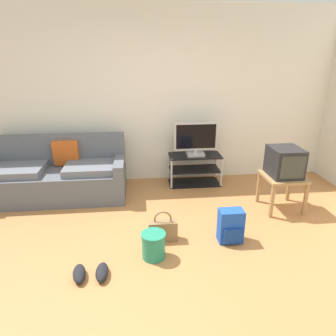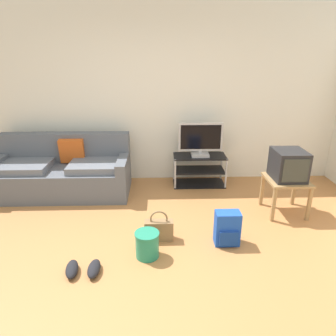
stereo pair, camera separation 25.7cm
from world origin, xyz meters
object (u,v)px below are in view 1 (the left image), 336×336
at_px(couch, 58,175).
at_px(backpack, 231,226).
at_px(cleaning_bucket, 154,245).
at_px(crt_tv, 285,162).
at_px(handbag, 163,230).
at_px(tv_stand, 194,169).
at_px(flat_tv, 196,139).
at_px(side_table, 283,181).
at_px(sneakers_pair, 91,273).

distance_m(couch, backpack, 2.61).
relative_size(couch, cleaning_bucket, 7.02).
height_order(crt_tv, handbag, crt_tv).
height_order(couch, tv_stand, couch).
distance_m(tv_stand, cleaning_bucket, 2.02).
bearing_deg(backpack, tv_stand, 91.25).
bearing_deg(flat_tv, crt_tv, -42.96).
relative_size(side_table, handbag, 1.39).
xyz_separation_m(tv_stand, crt_tv, (1.00, -0.96, 0.42)).
bearing_deg(handbag, flat_tv, 67.14).
bearing_deg(flat_tv, cleaning_bucket, -112.74).
distance_m(flat_tv, backpack, 1.74).
distance_m(backpack, sneakers_pair, 1.55).
height_order(handbag, sneakers_pair, handbag).
xyz_separation_m(tv_stand, handbag, (-0.65, -1.57, -0.11)).
bearing_deg(couch, backpack, -33.17).
distance_m(tv_stand, sneakers_pair, 2.53).
height_order(couch, cleaning_bucket, couch).
bearing_deg(cleaning_bucket, couch, 128.75).
height_order(crt_tv, sneakers_pair, crt_tv).
xyz_separation_m(side_table, handbag, (-1.65, -0.59, -0.27)).
bearing_deg(handbag, cleaning_bucket, -112.09).
relative_size(flat_tv, backpack, 1.76).
bearing_deg(cleaning_bucket, handbag, 67.91).
relative_size(cleaning_bucket, sneakers_pair, 0.80).
bearing_deg(cleaning_bucket, backpack, 13.20).
xyz_separation_m(flat_tv, side_table, (1.00, -0.95, -0.35)).
distance_m(flat_tv, side_table, 1.42).
bearing_deg(handbag, couch, 137.16).
bearing_deg(crt_tv, flat_tv, 137.04).
relative_size(flat_tv, cleaning_bucket, 2.42).
xyz_separation_m(cleaning_bucket, sneakers_pair, (-0.61, -0.24, -0.10)).
relative_size(couch, backpack, 5.09).
distance_m(couch, side_table, 3.17).
bearing_deg(cleaning_bucket, side_table, 26.79).
bearing_deg(couch, handbag, -42.84).
distance_m(couch, cleaning_bucket, 2.09).
distance_m(side_table, sneakers_pair, 2.67).
bearing_deg(tv_stand, cleaning_bucket, -112.49).
distance_m(side_table, backpack, 1.16).
bearing_deg(side_table, crt_tv, 90.00).
bearing_deg(side_table, cleaning_bucket, -153.21).
bearing_deg(backpack, cleaning_bucket, -168.91).
distance_m(flat_tv, crt_tv, 1.37).
bearing_deg(side_table, couch, 166.65).
distance_m(flat_tv, handbag, 1.79).
xyz_separation_m(side_table, crt_tv, (-0.00, 0.02, 0.27)).
height_order(tv_stand, backpack, tv_stand).
xyz_separation_m(couch, crt_tv, (3.08, -0.72, 0.34)).
height_order(tv_stand, flat_tv, flat_tv).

